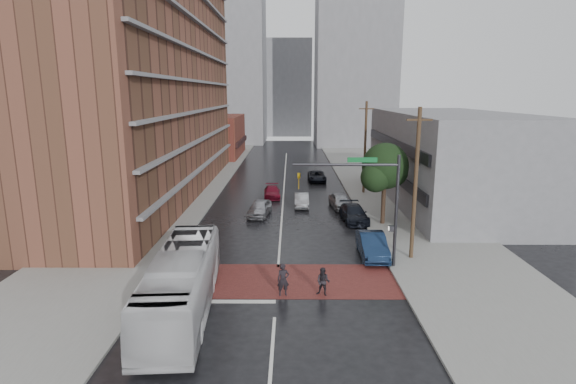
{
  "coord_description": "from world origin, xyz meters",
  "views": [
    {
      "loc": [
        0.79,
        -24.26,
        10.83
      ],
      "look_at": [
        0.58,
        8.9,
        3.5
      ],
      "focal_mm": 28.0,
      "sensor_mm": 36.0,
      "label": 1
    }
  ],
  "objects_px": {
    "transit_bus": "(182,282)",
    "pedestrian_a": "(283,280)",
    "car_travel_b": "(302,200)",
    "car_parked_near": "(372,245)",
    "pedestrian_b": "(323,282)",
    "car_travel_a": "(260,208)",
    "car_parked_far": "(340,201)",
    "suv_travel": "(317,176)",
    "car_parked_mid": "(354,214)",
    "car_travel_c": "(272,192)"
  },
  "relations": [
    {
      "from": "car_parked_far",
      "to": "car_parked_near",
      "type": "bearing_deg",
      "value": -93.29
    },
    {
      "from": "transit_bus",
      "to": "car_parked_far",
      "type": "distance_m",
      "value": 23.36
    },
    {
      "from": "transit_bus",
      "to": "pedestrian_a",
      "type": "distance_m",
      "value": 5.41
    },
    {
      "from": "car_travel_a",
      "to": "car_parked_far",
      "type": "relative_size",
      "value": 1.0
    },
    {
      "from": "suv_travel",
      "to": "car_parked_far",
      "type": "bearing_deg",
      "value": -84.74
    },
    {
      "from": "car_travel_a",
      "to": "suv_travel",
      "type": "distance_m",
      "value": 17.36
    },
    {
      "from": "pedestrian_b",
      "to": "car_parked_far",
      "type": "distance_m",
      "value": 19.34
    },
    {
      "from": "car_travel_c",
      "to": "transit_bus",
      "type": "bearing_deg",
      "value": -100.79
    },
    {
      "from": "pedestrian_a",
      "to": "car_travel_c",
      "type": "xyz_separation_m",
      "value": [
        -1.57,
        23.55,
        -0.31
      ]
    },
    {
      "from": "car_parked_near",
      "to": "car_parked_far",
      "type": "bearing_deg",
      "value": 93.9
    },
    {
      "from": "suv_travel",
      "to": "car_parked_far",
      "type": "relative_size",
      "value": 1.11
    },
    {
      "from": "car_travel_c",
      "to": "car_parked_mid",
      "type": "height_order",
      "value": "car_parked_mid"
    },
    {
      "from": "car_travel_b",
      "to": "suv_travel",
      "type": "distance_m",
      "value": 13.07
    },
    {
      "from": "car_travel_a",
      "to": "car_parked_near",
      "type": "relative_size",
      "value": 0.88
    },
    {
      "from": "pedestrian_b",
      "to": "car_parked_near",
      "type": "xyz_separation_m",
      "value": [
        3.74,
        6.03,
        -0.0
      ]
    },
    {
      "from": "car_travel_b",
      "to": "pedestrian_a",
      "type": "bearing_deg",
      "value": -94.26
    },
    {
      "from": "transit_bus",
      "to": "car_parked_near",
      "type": "xyz_separation_m",
      "value": [
        10.93,
        7.94,
        -0.8
      ]
    },
    {
      "from": "pedestrian_a",
      "to": "pedestrian_b",
      "type": "xyz_separation_m",
      "value": [
        2.18,
        0.0,
        -0.11
      ]
    },
    {
      "from": "pedestrian_a",
      "to": "car_travel_c",
      "type": "bearing_deg",
      "value": 83.27
    },
    {
      "from": "pedestrian_a",
      "to": "suv_travel",
      "type": "height_order",
      "value": "pedestrian_a"
    },
    {
      "from": "pedestrian_b",
      "to": "car_travel_c",
      "type": "bearing_deg",
      "value": 120.69
    },
    {
      "from": "suv_travel",
      "to": "pedestrian_b",
      "type": "bearing_deg",
      "value": -93.61
    },
    {
      "from": "pedestrian_a",
      "to": "car_travel_b",
      "type": "distance_m",
      "value": 19.72
    },
    {
      "from": "pedestrian_b",
      "to": "car_travel_c",
      "type": "distance_m",
      "value": 23.85
    },
    {
      "from": "transit_bus",
      "to": "car_travel_c",
      "type": "height_order",
      "value": "transit_bus"
    },
    {
      "from": "car_parked_near",
      "to": "pedestrian_a",
      "type": "bearing_deg",
      "value": -133.91
    },
    {
      "from": "pedestrian_a",
      "to": "car_travel_a",
      "type": "distance_m",
      "value": 16.45
    },
    {
      "from": "car_parked_near",
      "to": "suv_travel",
      "type": "bearing_deg",
      "value": 95.35
    },
    {
      "from": "pedestrian_a",
      "to": "car_parked_far",
      "type": "xyz_separation_m",
      "value": [
        5.14,
        19.11,
        -0.19
      ]
    },
    {
      "from": "car_parked_far",
      "to": "car_travel_c",
      "type": "bearing_deg",
      "value": 139.83
    },
    {
      "from": "car_travel_a",
      "to": "car_parked_near",
      "type": "distance_m",
      "value": 13.19
    },
    {
      "from": "car_travel_b",
      "to": "car_parked_far",
      "type": "relative_size",
      "value": 0.92
    },
    {
      "from": "pedestrian_b",
      "to": "car_travel_b",
      "type": "relative_size",
      "value": 0.41
    },
    {
      "from": "pedestrian_b",
      "to": "suv_travel",
      "type": "height_order",
      "value": "pedestrian_b"
    },
    {
      "from": "pedestrian_a",
      "to": "car_parked_mid",
      "type": "distance_m",
      "value": 15.64
    },
    {
      "from": "car_travel_a",
      "to": "suv_travel",
      "type": "relative_size",
      "value": 0.9
    },
    {
      "from": "car_travel_a",
      "to": "car_parked_far",
      "type": "distance_m",
      "value": 8.05
    },
    {
      "from": "car_travel_c",
      "to": "car_parked_near",
      "type": "xyz_separation_m",
      "value": [
        7.48,
        -17.52,
        0.19
      ]
    },
    {
      "from": "car_travel_a",
      "to": "car_travel_c",
      "type": "xyz_separation_m",
      "value": [
        0.82,
        7.27,
        -0.12
      ]
    },
    {
      "from": "car_parked_near",
      "to": "car_travel_c",
      "type": "bearing_deg",
      "value": 113.66
    },
    {
      "from": "pedestrian_a",
      "to": "car_parked_near",
      "type": "bearing_deg",
      "value": 35.02
    },
    {
      "from": "car_travel_b",
      "to": "car_parked_near",
      "type": "distance_m",
      "value": 14.34
    },
    {
      "from": "pedestrian_b",
      "to": "car_travel_b",
      "type": "height_order",
      "value": "pedestrian_b"
    },
    {
      "from": "car_parked_far",
      "to": "pedestrian_a",
      "type": "bearing_deg",
      "value": -111.73
    },
    {
      "from": "transit_bus",
      "to": "suv_travel",
      "type": "xyz_separation_m",
      "value": [
        8.7,
        34.45,
        -0.95
      ]
    },
    {
      "from": "pedestrian_b",
      "to": "car_travel_a",
      "type": "height_order",
      "value": "pedestrian_b"
    },
    {
      "from": "car_travel_b",
      "to": "car_parked_mid",
      "type": "xyz_separation_m",
      "value": [
        4.39,
        -5.16,
        0.06
      ]
    },
    {
      "from": "car_travel_b",
      "to": "car_parked_far",
      "type": "bearing_deg",
      "value": -8.58
    },
    {
      "from": "car_travel_a",
      "to": "car_travel_b",
      "type": "relative_size",
      "value": 1.08
    },
    {
      "from": "car_travel_b",
      "to": "car_parked_near",
      "type": "relative_size",
      "value": 0.81
    }
  ]
}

